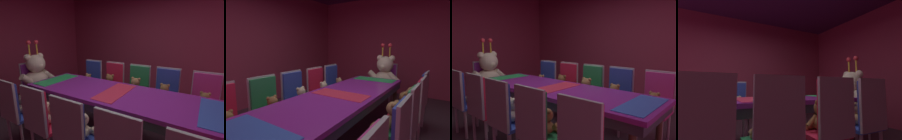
% 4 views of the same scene
% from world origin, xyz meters
% --- Properties ---
extents(wall_back, '(5.20, 0.12, 2.80)m').
position_xyz_m(wall_back, '(0.00, 3.20, 1.40)').
color(wall_back, '#99334C').
rests_on(wall_back, ground_plane).
extents(wall_left, '(0.12, 6.40, 2.80)m').
position_xyz_m(wall_left, '(-2.60, 0.00, 1.40)').
color(wall_left, '#99334C').
rests_on(wall_left, ground_plane).
extents(banquet_table, '(0.90, 2.90, 0.75)m').
position_xyz_m(banquet_table, '(0.00, 0.00, 0.66)').
color(banquet_table, purple).
rests_on(banquet_table, ground_plane).
extents(chair_left_1, '(0.42, 0.41, 0.98)m').
position_xyz_m(chair_left_1, '(-0.86, -0.55, 0.60)').
color(chair_left_1, '#268C4C').
rests_on(chair_left_1, ground_plane).
extents(teddy_left_1, '(0.23, 0.29, 0.28)m').
position_xyz_m(teddy_left_1, '(-0.72, -0.55, 0.58)').
color(teddy_left_1, olive).
rests_on(teddy_left_1, chair_left_1).
extents(chair_left_2, '(0.42, 0.41, 0.98)m').
position_xyz_m(chair_left_2, '(-0.87, -0.01, 0.60)').
color(chair_left_2, '#2D47B2').
rests_on(chair_left_2, ground_plane).
extents(teddy_left_2, '(0.24, 0.31, 0.29)m').
position_xyz_m(teddy_left_2, '(-0.73, -0.01, 0.58)').
color(teddy_left_2, beige).
rests_on(teddy_left_2, chair_left_2).
extents(chair_left_3, '(0.42, 0.41, 0.98)m').
position_xyz_m(chair_left_3, '(-0.85, 0.54, 0.60)').
color(chair_left_3, red).
rests_on(chair_left_3, ground_plane).
extents(teddy_left_3, '(0.23, 0.30, 0.28)m').
position_xyz_m(teddy_left_3, '(-0.71, 0.54, 0.58)').
color(teddy_left_3, beige).
rests_on(teddy_left_3, chair_left_3).
extents(chair_left_4, '(0.42, 0.41, 0.98)m').
position_xyz_m(chair_left_4, '(-0.86, 1.08, 0.60)').
color(chair_left_4, '#2D47B2').
rests_on(chair_left_4, ground_plane).
extents(teddy_left_4, '(0.21, 0.28, 0.26)m').
position_xyz_m(teddy_left_4, '(-0.72, 1.08, 0.57)').
color(teddy_left_4, tan).
rests_on(teddy_left_4, chair_left_4).
extents(chair_right_1, '(0.42, 0.41, 0.98)m').
position_xyz_m(chair_right_1, '(0.87, -0.53, 0.60)').
color(chair_right_1, '#2D47B2').
rests_on(chair_right_1, ground_plane).
extents(teddy_right_1, '(0.24, 0.31, 0.29)m').
position_xyz_m(teddy_right_1, '(0.73, -0.53, 0.58)').
color(teddy_right_1, olive).
rests_on(teddy_right_1, chair_right_1).
extents(chair_right_2, '(0.42, 0.41, 0.98)m').
position_xyz_m(chair_right_2, '(0.86, -0.01, 0.60)').
color(chair_right_2, '#268C4C').
rests_on(chair_right_2, ground_plane).
extents(teddy_right_2, '(0.27, 0.34, 0.32)m').
position_xyz_m(teddy_right_2, '(0.72, -0.01, 0.60)').
color(teddy_right_2, '#9E7247').
rests_on(teddy_right_2, chair_right_2).
extents(chair_right_3, '(0.42, 0.41, 0.98)m').
position_xyz_m(chair_right_3, '(0.86, 0.54, 0.60)').
color(chair_right_3, red).
rests_on(chair_right_3, ground_plane).
extents(teddy_right_3, '(0.26, 0.33, 0.31)m').
position_xyz_m(teddy_right_3, '(0.72, 0.54, 0.59)').
color(teddy_right_3, brown).
rests_on(teddy_right_3, chair_right_3).
extents(chair_right_4, '(0.42, 0.41, 0.98)m').
position_xyz_m(chair_right_4, '(0.84, 1.09, 0.60)').
color(chair_right_4, '#2D47B2').
rests_on(chair_right_4, ground_plane).
extents(teddy_right_4, '(0.21, 0.28, 0.26)m').
position_xyz_m(teddy_right_4, '(0.70, 1.09, 0.57)').
color(teddy_right_4, '#9E7247').
rests_on(teddy_right_4, chair_right_4).
extents(throne_chair, '(0.41, 0.42, 0.98)m').
position_xyz_m(throne_chair, '(0.00, 1.99, 0.60)').
color(throne_chair, purple).
rests_on(throne_chair, ground_plane).
extents(king_teddy_bear, '(0.76, 0.59, 0.98)m').
position_xyz_m(king_teddy_bear, '(0.00, 1.82, 0.77)').
color(king_teddy_bear, beige).
rests_on(king_teddy_bear, throne_chair).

